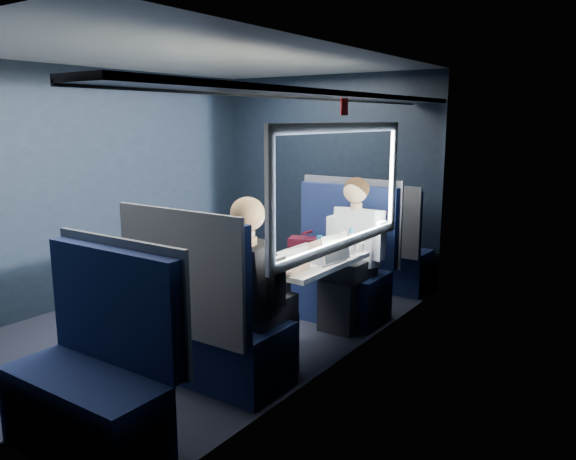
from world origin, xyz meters
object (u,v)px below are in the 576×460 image
Objects in this scene: table at (302,268)px; man at (352,246)px; seat_bay_near at (335,270)px; seat_row_back at (95,378)px; woman at (253,283)px; bottle_small at (351,243)px; laptop at (329,255)px; seat_bay_far at (209,327)px; seat_row_front at (379,252)px; cup at (360,247)px.

table is 0.76× the size of man.
seat_bay_near is 1.09× the size of seat_row_back.
woman is (0.26, -1.58, 0.31)m from seat_bay_near.
bottle_small is at bearing -63.60° from man.
seat_row_back is at bearing -95.80° from table.
laptop is (0.24, 0.01, 0.14)m from table.
seat_bay_near is (-0.20, 0.87, -0.24)m from table.
laptop is (0.17, 0.72, 0.07)m from woman.
table is at bearing 84.20° from seat_row_back.
seat_bay_far is (-0.18, -0.87, -0.25)m from table.
seat_bay_far reaches higher than bottle_small.
man reaches higher than seat_row_front.
laptop is at bearing 2.39° from table.
seat_bay_near is 0.92m from seat_row_front.
seat_bay_near is at bearing 99.51° from woman.
woman is 6.15× the size of bottle_small.
seat_row_front is 13.88× the size of cup.
table is 1.82m from seat_row_front.
seat_row_front reaches higher than table.
seat_bay_far reaches higher than table.
seat_bay_near is at bearing 137.40° from cup.
table is 0.27m from laptop.
bottle_small is at bearing 52.64° from table.
bottle_small is (0.43, 1.20, 0.42)m from seat_bay_far.
laptop is at bearing -76.22° from man.
laptop is 0.43m from cup.
laptop is at bearing -94.93° from cup.
seat_bay_far is at bearing -146.18° from woman.
woman reaches higher than cup.
seat_bay_near and seat_bay_far have the same top height.
seat_row_back is at bearing -89.69° from seat_bay_near.
seat_row_front is 1.48m from cup.
table is at bearing -84.20° from seat_row_front.
laptop is at bearing -76.80° from seat_row_front.
seat_row_front is 1.88m from laptop.
seat_bay_far is 0.92m from seat_row_back.
seat_row_back is at bearing -95.72° from man.
seat_bay_near is at bearing 116.67° from laptop.
seat_row_front is (-0.18, 1.80, -0.25)m from table.
seat_row_front is 0.88× the size of man.
man reaches higher than seat_bay_near.
woman is 1.17m from cup.
seat_row_back is at bearing -101.53° from cup.
man is 0.71m from laptop.
laptop is at bearing 76.94° from seat_row_back.
seat_bay_far is at bearing -115.34° from laptop.
bottle_small is (0.45, -0.54, 0.41)m from seat_bay_near.
seat_bay_near is at bearing 102.72° from table.
woman is at bearing 77.07° from seat_row_back.
seat_row_front is at bearing 95.70° from woman.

